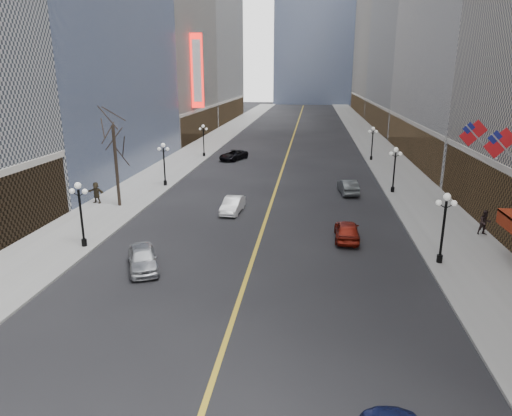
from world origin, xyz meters
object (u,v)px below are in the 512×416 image
(car_nb_near, at_px, (143,258))
(car_nb_far, at_px, (233,155))
(streetlamp_west_2, at_px, (164,160))
(car_nb_mid, at_px, (233,205))
(streetlamp_west_1, at_px, (80,208))
(streetlamp_west_3, at_px, (204,137))
(streetlamp_east_2, at_px, (395,165))
(car_sb_far, at_px, (348,187))
(car_sb_mid, at_px, (347,230))
(streetlamp_east_1, at_px, (444,221))
(streetlamp_east_3, at_px, (372,140))

(car_nb_near, xyz_separation_m, car_nb_far, (-0.72, 37.32, -0.04))
(streetlamp_west_2, bearing_deg, car_nb_mid, -44.06)
(car_nb_far, bearing_deg, streetlamp_west_1, -75.94)
(streetlamp_west_1, relative_size, streetlamp_west_3, 1.00)
(streetlamp_east_2, bearing_deg, car_sb_far, -171.83)
(car_nb_near, xyz_separation_m, car_sb_mid, (12.80, 6.78, -0.00))
(streetlamp_west_2, relative_size, car_nb_mid, 1.11)
(streetlamp_east_1, xyz_separation_m, streetlamp_east_3, (0.00, 36.00, 0.00))
(streetlamp_east_1, distance_m, streetlamp_east_3, 36.00)
(car_nb_far, bearing_deg, streetlamp_west_3, -177.72)
(streetlamp_east_3, height_order, car_nb_mid, streetlamp_east_3)
(streetlamp_east_3, distance_m, streetlamp_west_2, 29.68)
(streetlamp_west_2, bearing_deg, streetlamp_east_1, -37.33)
(streetlamp_east_1, bearing_deg, car_sb_far, 104.47)
(streetlamp_east_3, height_order, streetlamp_west_1, same)
(streetlamp_west_3, bearing_deg, car_nb_far, -19.38)
(car_nb_mid, distance_m, car_sb_mid, 10.95)
(streetlamp_west_2, bearing_deg, car_nb_far, 74.38)
(streetlamp_east_2, relative_size, streetlamp_west_1, 1.00)
(car_nb_near, relative_size, car_sb_far, 1.00)
(car_sb_mid, bearing_deg, streetlamp_east_2, -110.14)
(streetlamp_west_2, xyz_separation_m, streetlamp_west_3, (0.00, 18.00, 0.00))
(streetlamp_west_3, bearing_deg, car_nb_near, -82.25)
(streetlamp_west_1, height_order, car_sb_mid, streetlamp_west_1)
(streetlamp_east_1, bearing_deg, car_sb_mid, 144.98)
(streetlamp_east_1, relative_size, car_sb_far, 1.05)
(streetlamp_west_1, distance_m, car_sb_far, 25.92)
(car_nb_far, bearing_deg, car_sb_far, -27.86)
(streetlamp_west_2, height_order, car_sb_far, streetlamp_west_2)
(streetlamp_east_2, bearing_deg, streetlamp_west_1, -142.67)
(streetlamp_west_1, xyz_separation_m, car_nb_mid, (8.74, 9.54, -2.23))
(car_nb_mid, relative_size, car_sb_mid, 0.95)
(streetlamp_east_3, xyz_separation_m, streetlamp_west_1, (-23.60, -36.00, 0.00))
(streetlamp_west_1, distance_m, car_nb_far, 34.76)
(streetlamp_west_3, relative_size, car_nb_near, 1.05)
(streetlamp_east_2, height_order, streetlamp_west_1, same)
(streetlamp_west_3, bearing_deg, streetlamp_east_1, -56.75)
(car_sb_mid, bearing_deg, car_nb_far, -65.02)
(streetlamp_east_2, distance_m, streetlamp_east_3, 18.00)
(streetlamp_west_1, xyz_separation_m, car_sb_far, (19.12, 17.36, -2.19))
(streetlamp_west_1, xyz_separation_m, streetlamp_west_2, (0.00, 18.00, 0.00))
(car_sb_far, bearing_deg, car_nb_mid, 29.86)
(car_sb_far, bearing_deg, car_sb_mid, 78.55)
(car_nb_mid, distance_m, car_sb_far, 12.99)
(car_sb_mid, relative_size, car_sb_far, 0.99)
(car_sb_mid, xyz_separation_m, car_sb_far, (1.02, 13.51, -0.02))
(car_nb_mid, height_order, car_nb_far, car_nb_far)
(streetlamp_east_3, height_order, streetlamp_west_2, same)
(streetlamp_east_1, height_order, streetlamp_west_2, same)
(streetlamp_east_2, xyz_separation_m, streetlamp_west_2, (-23.60, 0.00, 0.00))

